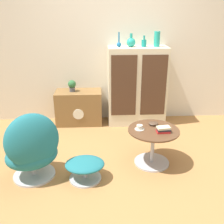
# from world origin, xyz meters

# --- Properties ---
(ground_plane) EXTENTS (12.00, 12.00, 0.00)m
(ground_plane) POSITION_xyz_m (0.00, 0.00, 0.00)
(ground_plane) COLOR #A87542
(wall_back) EXTENTS (6.40, 0.06, 2.60)m
(wall_back) POSITION_xyz_m (0.00, 1.69, 1.30)
(wall_back) COLOR silver
(wall_back) RESTS_ON ground_plane
(sideboard) EXTENTS (0.93, 0.42, 1.25)m
(sideboard) POSITION_xyz_m (0.42, 1.45, 0.63)
(sideboard) COLOR beige
(sideboard) RESTS_ON ground_plane
(tv_console) EXTENTS (0.75, 0.41, 0.55)m
(tv_console) POSITION_xyz_m (-0.53, 1.46, 0.28)
(tv_console) COLOR brown
(tv_console) RESTS_ON ground_plane
(egg_chair) EXTENTS (0.76, 0.74, 0.81)m
(egg_chair) POSITION_xyz_m (-0.93, -0.07, 0.38)
(egg_chair) COLOR #B7B7BC
(egg_chair) RESTS_ON ground_plane
(ottoman) EXTENTS (0.44, 0.37, 0.24)m
(ottoman) POSITION_xyz_m (-0.36, -0.12, 0.16)
(ottoman) COLOR #B7B7BC
(ottoman) RESTS_ON ground_plane
(coffee_table) EXTENTS (0.61, 0.61, 0.46)m
(coffee_table) POSITION_xyz_m (0.45, 0.17, 0.29)
(coffee_table) COLOR #B7B7BC
(coffee_table) RESTS_ON ground_plane
(vase_leftmost) EXTENTS (0.07, 0.07, 0.22)m
(vase_leftmost) POSITION_xyz_m (0.12, 1.46, 1.30)
(vase_leftmost) COLOR #196699
(vase_leftmost) RESTS_ON sideboard
(vase_inner_left) EXTENTS (0.13, 0.13, 0.20)m
(vase_inner_left) POSITION_xyz_m (0.31, 1.46, 1.32)
(vase_inner_left) COLOR teal
(vase_inner_left) RESTS_ON sideboard
(vase_inner_right) EXTENTS (0.07, 0.07, 0.17)m
(vase_inner_right) POSITION_xyz_m (0.51, 1.46, 1.31)
(vase_inner_right) COLOR teal
(vase_inner_right) RESTS_ON sideboard
(vase_rightmost) EXTENTS (0.09, 0.09, 0.23)m
(vase_rightmost) POSITION_xyz_m (0.70, 1.46, 1.36)
(vase_rightmost) COLOR teal
(vase_rightmost) RESTS_ON sideboard
(potted_plant) EXTENTS (0.13, 0.13, 0.19)m
(potted_plant) POSITION_xyz_m (-0.62, 1.46, 0.65)
(potted_plant) COLOR #4C4C51
(potted_plant) RESTS_ON tv_console
(teacup) EXTENTS (0.12, 0.12, 0.05)m
(teacup) POSITION_xyz_m (0.28, 0.19, 0.48)
(teacup) COLOR silver
(teacup) RESTS_ON coffee_table
(book_stack) EXTENTS (0.16, 0.11, 0.07)m
(book_stack) POSITION_xyz_m (0.55, 0.09, 0.49)
(book_stack) COLOR red
(book_stack) RESTS_ON coffee_table
(bowl) EXTENTS (0.12, 0.12, 0.04)m
(bowl) POSITION_xyz_m (0.47, 0.31, 0.48)
(bowl) COLOR #4C3828
(bowl) RESTS_ON coffee_table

